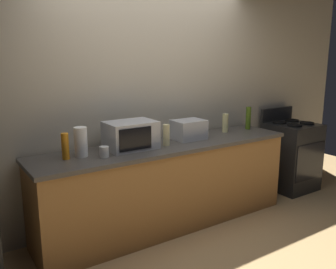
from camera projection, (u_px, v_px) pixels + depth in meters
ground_plane at (190, 240)px, 3.62m from camera, size 8.00×8.00×0.00m
back_wall at (147, 97)px, 3.98m from camera, size 6.40×0.10×2.70m
counter_run at (168, 185)px, 3.85m from camera, size 2.84×0.64×0.90m
stove_range at (291, 155)px, 4.93m from camera, size 0.60×0.61×1.08m
microwave at (131, 135)px, 3.54m from camera, size 0.48×0.35×0.27m
toaster_oven at (189, 130)px, 3.94m from camera, size 0.34×0.26×0.21m
paper_towel_roll at (81, 142)px, 3.27m from camera, size 0.12×0.12×0.27m
bottle_vinegar at (225, 123)px, 4.29m from camera, size 0.07×0.07×0.22m
bottle_olive_oil at (248, 118)px, 4.46m from camera, size 0.06×0.06×0.27m
bottle_hand_soap at (166, 135)px, 3.67m from camera, size 0.07×0.07×0.22m
bottle_dish_soap at (65, 146)px, 3.19m from camera, size 0.07×0.07×0.23m
mug_white at (104, 152)px, 3.26m from camera, size 0.08×0.08×0.10m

